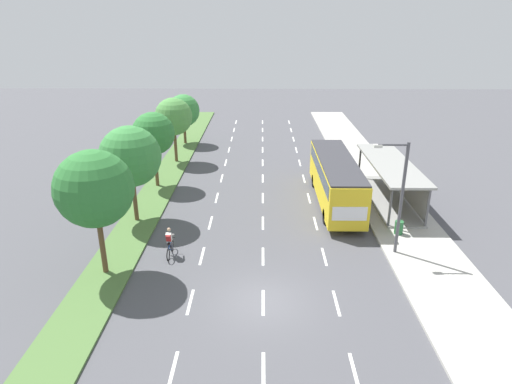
% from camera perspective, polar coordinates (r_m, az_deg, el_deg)
% --- Properties ---
extents(ground_plane, '(140.00, 140.00, 0.00)m').
position_cam_1_polar(ground_plane, '(21.87, 0.93, -13.97)').
color(ground_plane, '#4C4C51').
extents(median_strip, '(2.60, 52.00, 0.12)m').
position_cam_1_polar(median_strip, '(40.71, -10.91, 2.95)').
color(median_strip, '#4C7038').
rests_on(median_strip, ground).
extents(sidewalk_right, '(4.50, 52.00, 0.15)m').
position_cam_1_polar(sidewalk_right, '(40.96, 13.94, 2.83)').
color(sidewalk_right, '#ADAAA3').
rests_on(sidewalk_right, ground).
extents(lane_divider_left, '(0.14, 46.39, 0.01)m').
position_cam_1_polar(lane_divider_left, '(37.87, -4.43, 1.78)').
color(lane_divider_left, white).
rests_on(lane_divider_left, ground).
extents(lane_divider_center, '(0.14, 46.39, 0.01)m').
position_cam_1_polar(lane_divider_center, '(37.72, 0.87, 1.77)').
color(lane_divider_center, white).
rests_on(lane_divider_center, ground).
extents(lane_divider_right, '(0.14, 46.39, 0.01)m').
position_cam_1_polar(lane_divider_right, '(37.89, 6.17, 1.73)').
color(lane_divider_right, white).
rests_on(lane_divider_right, ground).
extents(bus_shelter, '(2.90, 10.33, 2.86)m').
position_cam_1_polar(bus_shelter, '(33.85, 17.26, 1.79)').
color(bus_shelter, gray).
rests_on(bus_shelter, sidewalk_right).
extents(bus, '(2.54, 11.29, 3.37)m').
position_cam_1_polar(bus, '(32.43, 10.23, 1.97)').
color(bus, yellow).
rests_on(bus, ground).
extents(cyclist, '(0.46, 1.82, 1.71)m').
position_cam_1_polar(cyclist, '(25.73, -11.07, -6.50)').
color(cyclist, black).
rests_on(cyclist, ground).
extents(median_tree_nearest, '(3.92, 3.92, 6.67)m').
position_cam_1_polar(median_tree_nearest, '(23.28, -20.10, 0.37)').
color(median_tree_nearest, brown).
rests_on(median_tree_nearest, median_strip).
extents(median_tree_second, '(3.92, 3.92, 6.36)m').
position_cam_1_polar(median_tree_second, '(29.30, -15.88, 4.40)').
color(median_tree_second, brown).
rests_on(median_tree_second, median_strip).
extents(median_tree_third, '(3.31, 3.31, 5.93)m').
position_cam_1_polar(median_tree_third, '(35.47, -13.08, 7.32)').
color(median_tree_third, brown).
rests_on(median_tree_third, median_strip).
extents(median_tree_fourth, '(3.42, 3.42, 5.95)m').
position_cam_1_polar(median_tree_fourth, '(41.67, -10.56, 9.50)').
color(median_tree_fourth, brown).
rests_on(median_tree_fourth, median_strip).
extents(median_tree_fifth, '(3.38, 3.38, 5.22)m').
position_cam_1_polar(median_tree_fifth, '(48.18, -9.31, 10.30)').
color(median_tree_fifth, brown).
rests_on(median_tree_fifth, median_strip).
extents(streetlight, '(1.91, 0.24, 6.50)m').
position_cam_1_polar(streetlight, '(25.38, 17.95, 0.10)').
color(streetlight, '#4C4C51').
rests_on(streetlight, sidewalk_right).
extents(trash_bin, '(0.52, 0.52, 0.85)m').
position_cam_1_polar(trash_bin, '(28.98, 17.91, -4.37)').
color(trash_bin, '#286B38').
rests_on(trash_bin, sidewalk_right).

